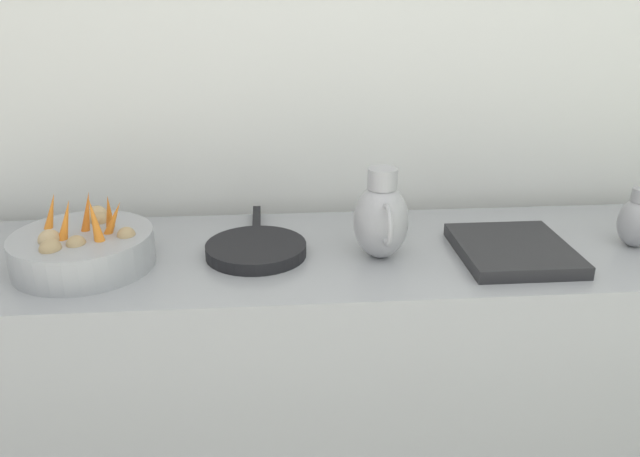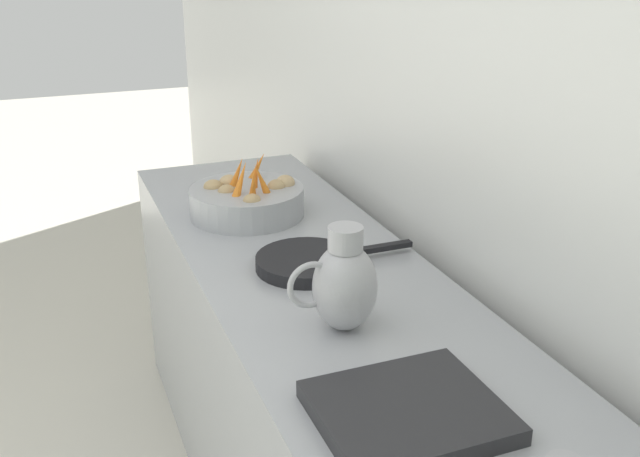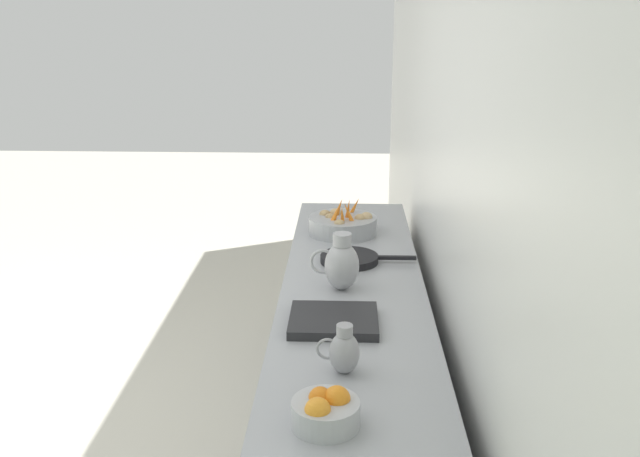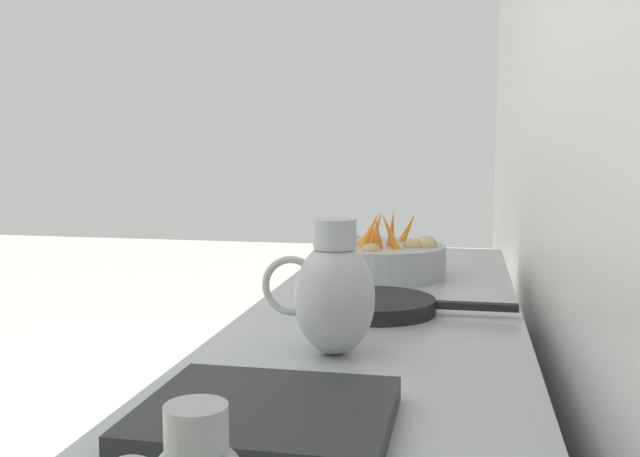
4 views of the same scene
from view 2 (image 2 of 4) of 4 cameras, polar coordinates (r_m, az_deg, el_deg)
prep_counter at (r=2.06m, az=2.23°, el=-16.99°), size 0.63×2.69×0.87m
vegetable_colander at (r=2.41m, az=-5.62°, el=2.19°), size 0.37×0.37×0.20m
metal_pitcher_tall at (r=1.69m, az=1.84°, el=-4.28°), size 0.21×0.15×0.25m
counter_sink_basin at (r=1.44m, az=6.79°, el=-13.85°), size 0.34×0.30×0.04m
skillet_on_counter at (r=2.03m, az=-0.90°, el=-2.58°), size 0.46×0.28×0.03m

